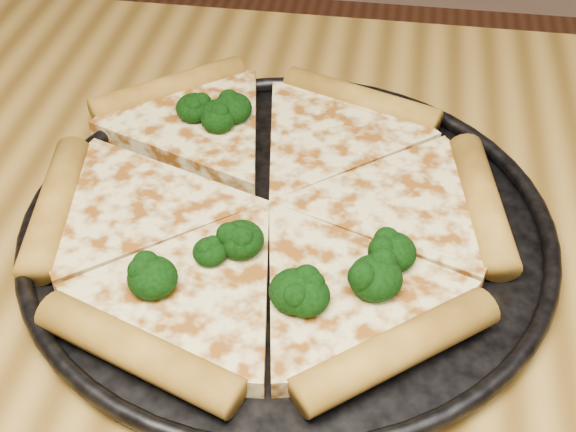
# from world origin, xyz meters

# --- Properties ---
(pizza_pan) EXTENTS (0.35, 0.35, 0.02)m
(pizza_pan) POSITION_xyz_m (-0.03, 0.14, 0.76)
(pizza_pan) COLOR black
(pizza_pan) RESTS_ON dining_table
(pizza) EXTENTS (0.33, 0.34, 0.02)m
(pizza) POSITION_xyz_m (-0.05, 0.15, 0.77)
(pizza) COLOR #F5E396
(pizza) RESTS_ON pizza_pan
(broccoli_florets) EXTENTS (0.18, 0.21, 0.02)m
(broccoli_florets) POSITION_xyz_m (-0.05, 0.13, 0.78)
(broccoli_florets) COLOR black
(broccoli_florets) RESTS_ON pizza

